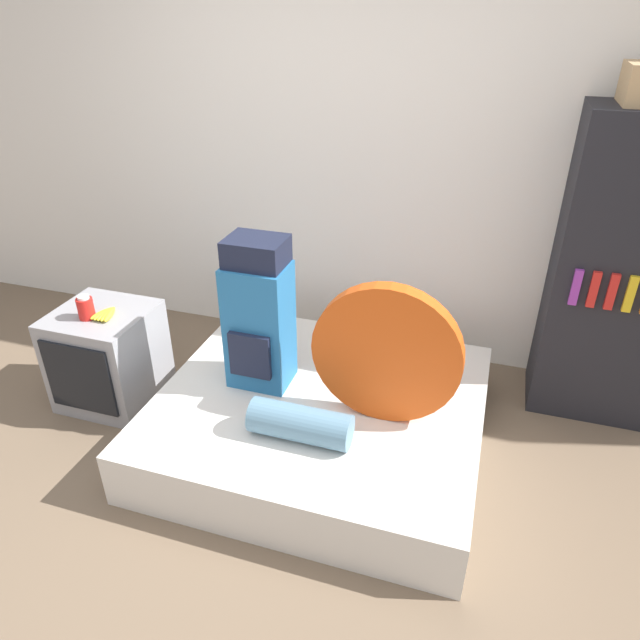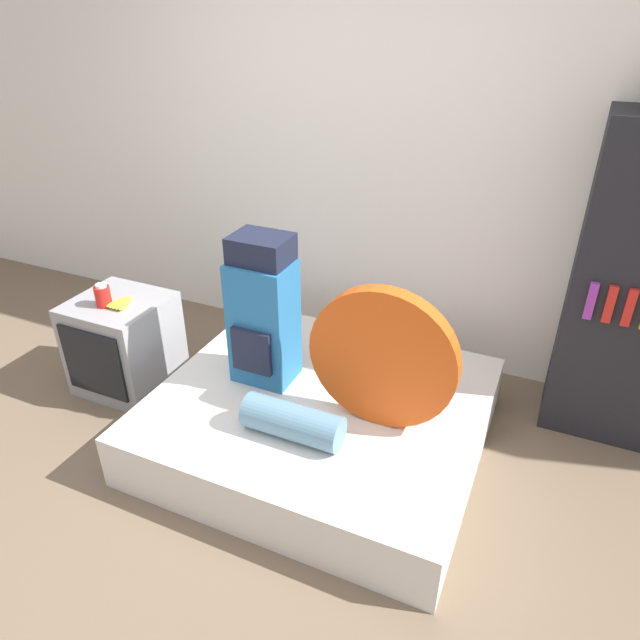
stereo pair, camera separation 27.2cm
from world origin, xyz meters
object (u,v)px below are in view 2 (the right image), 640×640
at_px(tent_bag, 383,358).
at_px(television, 124,344).
at_px(sleeping_roll, 293,422).
at_px(bookshelf, 638,288).
at_px(canister, 103,296).
at_px(backpack, 263,313).

distance_m(tent_bag, television, 1.66).
height_order(sleeping_roll, bookshelf, bookshelf).
bearing_deg(canister, sleeping_roll, -11.23).
bearing_deg(tent_bag, sleeping_roll, -139.14).
height_order(backpack, television, backpack).
distance_m(backpack, tent_bag, 0.69).
bearing_deg(television, canister, -107.09).
bearing_deg(bookshelf, canister, -161.84).
relative_size(tent_bag, bookshelf, 0.43).
bearing_deg(sleeping_roll, television, 165.82).
distance_m(tent_bag, bookshelf, 1.35).
bearing_deg(television, bookshelf, 17.00).
distance_m(television, bookshelf, 2.83).
xyz_separation_m(television, canister, (-0.02, -0.07, 0.35)).
height_order(tent_bag, canister, tent_bag).
bearing_deg(tent_bag, television, 178.49).
relative_size(backpack, canister, 6.02).
relative_size(tent_bag, sleeping_roll, 1.48).
xyz_separation_m(tent_bag, sleeping_roll, (-0.33, -0.28, -0.27)).
bearing_deg(canister, tent_bag, 0.80).
relative_size(sleeping_roll, bookshelf, 0.29).
relative_size(tent_bag, television, 1.23).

